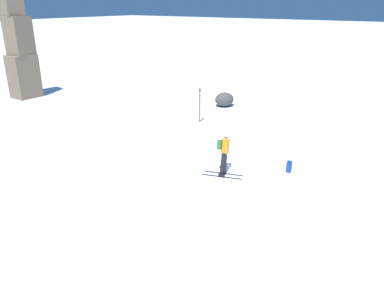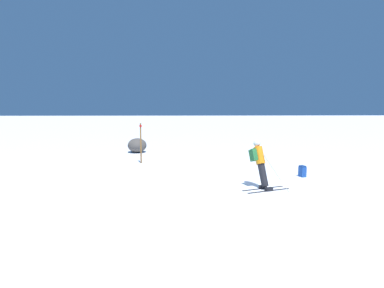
% 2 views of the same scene
% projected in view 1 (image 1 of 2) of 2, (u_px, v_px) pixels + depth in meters
% --- Properties ---
extents(ground_plane, '(300.00, 300.00, 0.00)m').
position_uv_depth(ground_plane, '(236.00, 166.00, 17.58)').
color(ground_plane, white).
extents(skier, '(1.32, 1.84, 1.85)m').
position_uv_depth(skier, '(224.00, 151.00, 16.62)').
color(skier, black).
rests_on(skier, ground).
extents(rock_pillar, '(1.95, 1.72, 9.56)m').
position_uv_depth(rock_pillar, '(19.00, 46.00, 28.82)').
color(rock_pillar, '#7A664C').
rests_on(rock_pillar, ground).
extents(spare_backpack, '(0.34, 0.28, 0.50)m').
position_uv_depth(spare_backpack, '(289.00, 167.00, 16.89)').
color(spare_backpack, '#194293').
rests_on(spare_backpack, ground).
extents(exposed_boulder_0, '(1.52, 1.29, 0.99)m').
position_uv_depth(exposed_boulder_0, '(224.00, 99.00, 27.50)').
color(exposed_boulder_0, '#4C4742').
rests_on(exposed_boulder_0, ground).
extents(trail_marker, '(0.13, 0.13, 2.22)m').
position_uv_depth(trail_marker, '(200.00, 104.00, 23.52)').
color(trail_marker, brown).
rests_on(trail_marker, ground).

